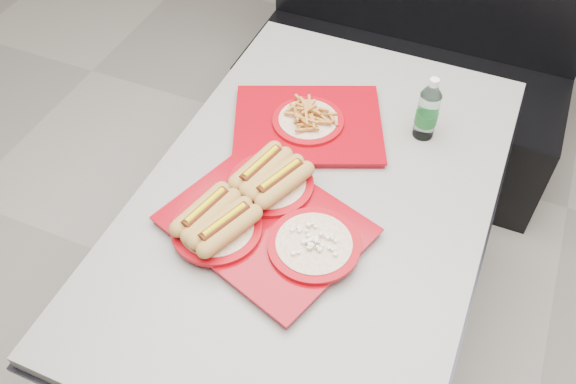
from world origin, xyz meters
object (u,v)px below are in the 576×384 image
at_px(tray_far, 308,122).
at_px(water_bottle, 428,112).
at_px(tray_near, 261,215).
at_px(booth_bench, 406,67).
at_px(diner_table, 313,232).

bearing_deg(tray_far, water_bottle, 18.59).
bearing_deg(water_bottle, tray_near, -121.22).
xyz_separation_m(booth_bench, tray_far, (-0.11, -0.86, 0.37)).
bearing_deg(water_bottle, booth_bench, 105.24).
relative_size(tray_near, water_bottle, 2.78).
xyz_separation_m(tray_far, water_bottle, (0.32, 0.11, 0.06)).
xyz_separation_m(diner_table, water_bottle, (0.20, 0.34, 0.25)).
distance_m(diner_table, booth_bench, 1.11).
xyz_separation_m(diner_table, tray_near, (-0.09, -0.15, 0.20)).
relative_size(tray_far, water_bottle, 2.61).
bearing_deg(tray_near, water_bottle, 58.78).
bearing_deg(tray_far, booth_bench, 82.39).
bearing_deg(tray_far, diner_table, -63.93).
distance_m(booth_bench, tray_far, 0.94).
bearing_deg(tray_near, diner_table, 58.08).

